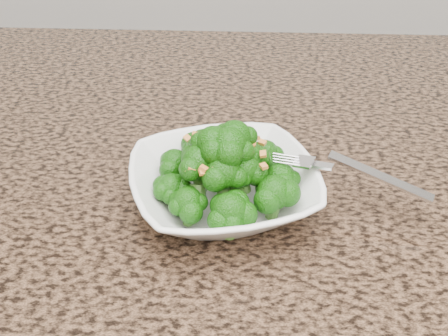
# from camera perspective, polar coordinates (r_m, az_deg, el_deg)

# --- Properties ---
(granite_counter) EXTENTS (1.64, 1.04, 0.03)m
(granite_counter) POSITION_cam_1_polar(r_m,az_deg,el_deg) (0.66, -2.47, -3.28)
(granite_counter) COLOR brown
(granite_counter) RESTS_ON cabinet
(bowl) EXTENTS (0.25, 0.25, 0.05)m
(bowl) POSITION_cam_1_polar(r_m,az_deg,el_deg) (0.61, -0.00, -1.99)
(bowl) COLOR white
(bowl) RESTS_ON granite_counter
(broccoli_pile) EXTENTS (0.18, 0.18, 0.07)m
(broccoli_pile) POSITION_cam_1_polar(r_m,az_deg,el_deg) (0.58, -0.00, 2.65)
(broccoli_pile) COLOR #16570A
(broccoli_pile) RESTS_ON bowl
(garlic_topping) EXTENTS (0.11, 0.11, 0.01)m
(garlic_topping) POSITION_cam_1_polar(r_m,az_deg,el_deg) (0.56, -0.00, 5.79)
(garlic_topping) COLOR orange
(garlic_topping) RESTS_ON broccoli_pile
(fork) EXTENTS (0.19, 0.10, 0.01)m
(fork) POSITION_cam_1_polar(r_m,az_deg,el_deg) (0.60, 10.35, 0.25)
(fork) COLOR silver
(fork) RESTS_ON bowl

